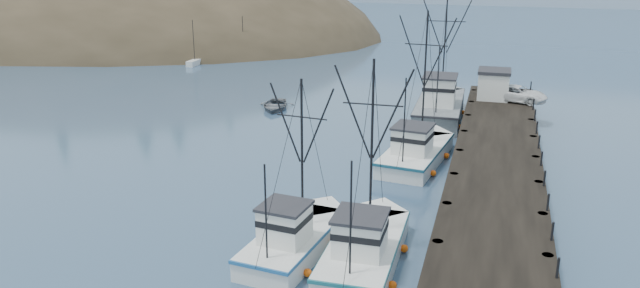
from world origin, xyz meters
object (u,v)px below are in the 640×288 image
Objects in this scene: pier at (497,157)px; motorboat at (275,109)px; pier_shed at (494,84)px; trawler_far at (417,151)px; trawler_near at (366,246)px; trawler_mid at (296,237)px; work_vessel at (440,106)px; pickup_truck at (518,94)px.

motorboat is (-22.09, 14.44, -1.69)m from pier.
trawler_far is at bearing -109.82° from pier_shed.
trawler_far reaches higher than trawler_near.
motorboat is (-11.81, 28.77, -0.82)m from trawler_mid.
trawler_near is 0.79× the size of work_vessel.
trawler_near reaches higher than pier_shed.
work_vessel is 7.22m from pickup_truck.
trawler_mid is (-10.29, -14.32, -0.87)m from pier.
pier is 16.89m from pier_shed.
pier is at bearing -22.30° from trawler_far.
trawler_near is at bearing -72.24° from motorboat.
trawler_near is at bearing -91.69° from work_vessel.
pier is 3.99× the size of trawler_near.
trawler_far is at bearing 88.31° from trawler_near.
trawler_mid is at bearing -99.05° from work_vessel.
pier is at bearing 54.32° from trawler_mid.
trawler_near is 3.87m from trawler_mid.
trawler_far is (-5.92, 2.43, -0.87)m from pier.
work_vessel is 4.35× the size of pier_shed.
trawler_far is 15.48m from pier_shed.
trawler_mid is 31.11m from motorboat.
trawler_far reaches higher than pier.
pier is 4.48× the size of trawler_mid.
motorboat is (-23.59, -1.69, -2.75)m from pickup_truck.
work_vessel is 2.73× the size of motorboat.
pier is 6.46m from trawler_far.
trawler_near is 29.80m from work_vessel.
pier_shed is 2.43m from pickup_truck.
pier is 13.75× the size of pier_shed.
pier_shed reaches higher than pickup_truck.
work_vessel is 16.64m from motorboat.
trawler_near is 2.16× the size of motorboat.
work_vessel reaches higher than pier_shed.
work_vessel is (0.39, 13.09, 0.41)m from trawler_far.
pier_shed is 0.59× the size of pickup_truck.
trawler_mid is 1.93× the size of motorboat.
pickup_truck is (1.50, 16.13, 1.06)m from pier.
trawler_near is 0.94× the size of trawler_far.
work_vessel reaches higher than trawler_near.
trawler_near is 2.04× the size of pickup_truck.
work_vessel reaches higher than pier.
pier_shed is (-0.74, 16.78, 1.73)m from pier.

